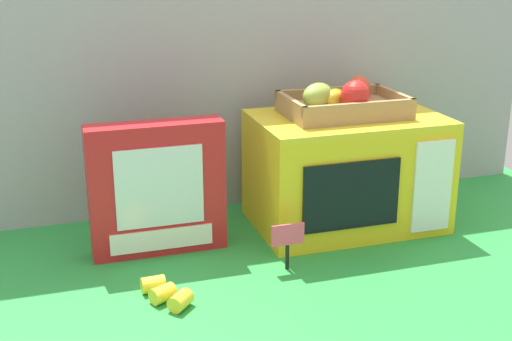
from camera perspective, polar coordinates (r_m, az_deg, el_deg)
The scene contains 7 objects.
ground_plane at distance 1.62m, azimuth 0.03°, elevation -4.93°, with size 1.70×1.70×0.00m, color green.
display_back_panel at distance 1.70m, azimuth -1.94°, elevation 9.02°, with size 1.61×0.03×0.73m, color #A0A3A8.
toy_microwave at distance 1.63m, azimuth 7.44°, elevation -0.03°, with size 0.43×0.28×0.26m.
food_groups_crate at distance 1.59m, azimuth 7.13°, elevation 5.53°, with size 0.27×0.18×0.09m.
cookie_set_box at distance 1.48m, azimuth -8.15°, elevation -1.49°, with size 0.29×0.07×0.29m.
price_sign at distance 1.41m, azimuth 2.66°, elevation -5.69°, with size 0.07×0.01×0.10m.
loose_toy_banana at distance 1.33m, azimuth -7.47°, elevation -9.94°, with size 0.09×0.12×0.03m.
Camera 1 is at (-0.45, -1.42, 0.65)m, focal length 48.61 mm.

